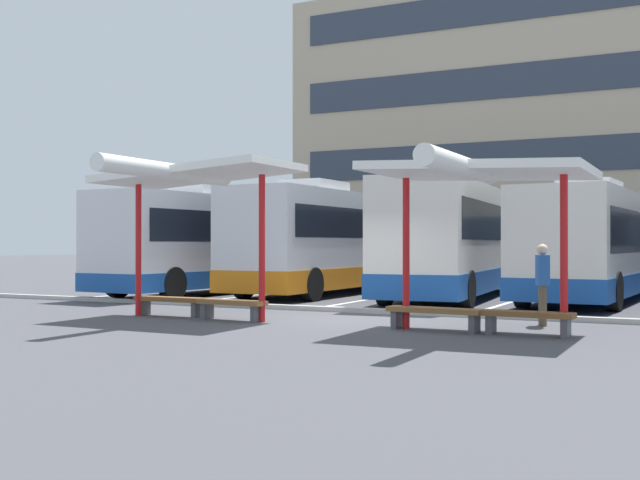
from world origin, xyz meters
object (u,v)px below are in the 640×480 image
at_px(coach_bus_3, 600,245).
at_px(waiting_passenger_0, 543,278).
at_px(waiting_shelter_1, 478,174).
at_px(coach_bus_1, 333,242).
at_px(bench_1, 232,305).
at_px(waiting_shelter_0, 191,177).
at_px(bench_2, 435,313).
at_px(coach_bus_0, 234,243).
at_px(bench_0, 170,302).
at_px(bench_3, 528,318).
at_px(coach_bus_2, 455,240).

relative_size(coach_bus_3, waiting_passenger_0, 7.17).
xyz_separation_m(waiting_shelter_1, waiting_passenger_0, (0.81, 2.05, -2.03)).
xyz_separation_m(coach_bus_1, bench_1, (2.07, -9.56, -1.42)).
bearing_deg(waiting_shelter_0, coach_bus_1, 96.80).
bearing_deg(bench_2, waiting_passenger_0, 47.58).
bearing_deg(coach_bus_3, coach_bus_0, -172.79).
xyz_separation_m(bench_0, bench_3, (8.26, -0.20, -0.00)).
bearing_deg(coach_bus_1, bench_2, -54.77).
bearing_deg(coach_bus_2, coach_bus_1, 173.93).
distance_m(coach_bus_0, waiting_shelter_0, 10.56).
bearing_deg(bench_1, coach_bus_0, 122.41).
bearing_deg(coach_bus_0, waiting_shelter_1, -39.06).
xyz_separation_m(waiting_shelter_0, bench_2, (5.56, 0.30, -2.84)).
xyz_separation_m(coach_bus_2, bench_2, (2.29, -9.06, -1.45)).
height_order(coach_bus_0, bench_1, coach_bus_0).
distance_m(coach_bus_1, bench_0, 9.50).
xyz_separation_m(coach_bus_1, bench_2, (6.73, -9.53, -1.41)).
height_order(bench_1, waiting_passenger_0, waiting_passenger_0).
height_order(waiting_shelter_1, bench_3, waiting_shelter_1).
xyz_separation_m(coach_bus_1, bench_3, (8.53, -9.59, -1.42)).
bearing_deg(waiting_passenger_0, bench_2, -132.42).
bearing_deg(waiting_shelter_1, waiting_shelter_0, -178.85).
relative_size(bench_2, waiting_passenger_0, 1.16).
bearing_deg(bench_2, coach_bus_0, 139.13).
relative_size(coach_bus_1, waiting_passenger_0, 6.37).
relative_size(coach_bus_3, bench_3, 7.12).
height_order(coach_bus_0, coach_bus_3, coach_bus_0).
distance_m(coach_bus_0, bench_2, 13.80).
bearing_deg(coach_bus_3, bench_1, -121.51).
bearing_deg(coach_bus_1, waiting_passenger_0, -42.21).
bearing_deg(bench_1, bench_3, -0.22).
height_order(coach_bus_3, waiting_passenger_0, coach_bus_3).
distance_m(coach_bus_0, waiting_shelter_1, 14.58).
bearing_deg(bench_1, coach_bus_3, 58.49).
bearing_deg(coach_bus_0, bench_3, -36.58).
bearing_deg(coach_bus_3, waiting_passenger_0, -90.68).
bearing_deg(bench_0, bench_1, -5.40).
xyz_separation_m(coach_bus_0, coach_bus_2, (8.09, 0.08, 0.07)).
distance_m(bench_2, waiting_passenger_0, 2.62).
bearing_deg(bench_1, waiting_passenger_0, 16.67).
relative_size(coach_bus_3, bench_1, 7.03).
bearing_deg(bench_2, coach_bus_3, 80.22).
xyz_separation_m(bench_1, waiting_passenger_0, (6.37, 1.91, 0.64)).
height_order(coach_bus_1, waiting_shelter_1, coach_bus_1).
bearing_deg(coach_bus_2, bench_3, -65.82).
bearing_deg(waiting_shelter_1, bench_2, 169.19).
bearing_deg(coach_bus_1, waiting_shelter_0, -83.20).
distance_m(bench_1, waiting_shelter_1, 6.17).
bearing_deg(coach_bus_0, waiting_shelter_0, -62.55).
height_order(coach_bus_3, bench_0, coach_bus_3).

